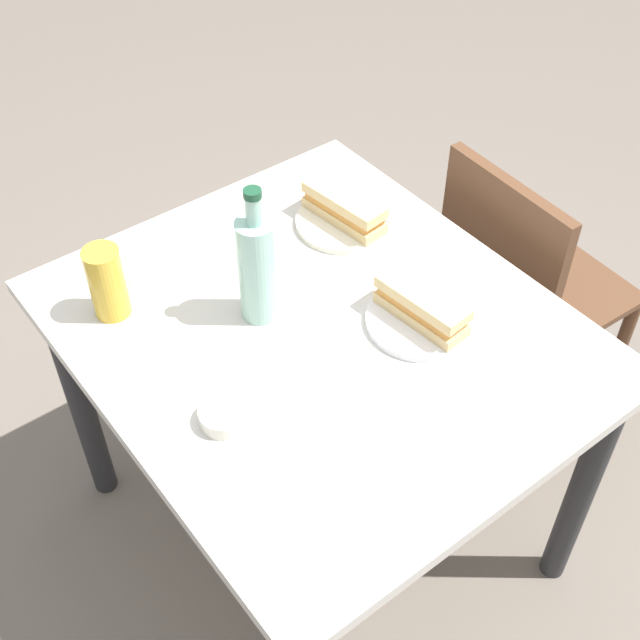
{
  "coord_description": "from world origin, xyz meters",
  "views": [
    {
      "loc": [
        0.93,
        -0.72,
        1.93
      ],
      "look_at": [
        0.0,
        0.0,
        0.76
      ],
      "focal_mm": 46.87,
      "sensor_mm": 36.0,
      "label": 1
    }
  ],
  "objects_px": {
    "plate_near": "(420,321)",
    "baguette_sandwich_far": "(344,207)",
    "knife_near": "(433,302)",
    "plate_far": "(344,222)",
    "baguette_sandwich_near": "(422,306)",
    "dining_table": "(320,365)",
    "beer_glass": "(107,282)",
    "knife_far": "(355,207)",
    "chair_far": "(518,287)",
    "water_bottle": "(258,267)",
    "olive_bowl": "(224,415)"
  },
  "relations": [
    {
      "from": "plate_near",
      "to": "knife_near",
      "type": "height_order",
      "value": "knife_near"
    },
    {
      "from": "chair_far",
      "to": "olive_bowl",
      "type": "bearing_deg",
      "value": -84.6
    },
    {
      "from": "knife_near",
      "to": "dining_table",
      "type": "bearing_deg",
      "value": -114.21
    },
    {
      "from": "dining_table",
      "to": "knife_near",
      "type": "distance_m",
      "value": 0.27
    },
    {
      "from": "baguette_sandwich_far",
      "to": "knife_far",
      "type": "relative_size",
      "value": 1.24
    },
    {
      "from": "chair_far",
      "to": "olive_bowl",
      "type": "height_order",
      "value": "chair_far"
    },
    {
      "from": "dining_table",
      "to": "baguette_sandwich_far",
      "type": "xyz_separation_m",
      "value": [
        -0.23,
        0.24,
        0.16
      ]
    },
    {
      "from": "plate_far",
      "to": "water_bottle",
      "type": "height_order",
      "value": "water_bottle"
    },
    {
      "from": "beer_glass",
      "to": "knife_far",
      "type": "bearing_deg",
      "value": 85.33
    },
    {
      "from": "dining_table",
      "to": "knife_near",
      "type": "relative_size",
      "value": 5.71
    },
    {
      "from": "chair_far",
      "to": "knife_near",
      "type": "relative_size",
      "value": 4.71
    },
    {
      "from": "baguette_sandwich_far",
      "to": "beer_glass",
      "type": "height_order",
      "value": "beer_glass"
    },
    {
      "from": "dining_table",
      "to": "baguette_sandwich_near",
      "type": "height_order",
      "value": "baguette_sandwich_near"
    },
    {
      "from": "dining_table",
      "to": "plate_far",
      "type": "relative_size",
      "value": 4.66
    },
    {
      "from": "beer_glass",
      "to": "knife_near",
      "type": "bearing_deg",
      "value": 53.24
    },
    {
      "from": "dining_table",
      "to": "baguette_sandwich_far",
      "type": "distance_m",
      "value": 0.37
    },
    {
      "from": "baguette_sandwich_far",
      "to": "knife_near",
      "type": "bearing_deg",
      "value": -4.78
    },
    {
      "from": "plate_far",
      "to": "baguette_sandwich_far",
      "type": "distance_m",
      "value": 0.04
    },
    {
      "from": "plate_far",
      "to": "knife_far",
      "type": "bearing_deg",
      "value": 109.92
    },
    {
      "from": "baguette_sandwich_near",
      "to": "knife_near",
      "type": "distance_m",
      "value": 0.06
    },
    {
      "from": "plate_near",
      "to": "baguette_sandwich_far",
      "type": "distance_m",
      "value": 0.35
    },
    {
      "from": "chair_far",
      "to": "baguette_sandwich_far",
      "type": "relative_size",
      "value": 3.99
    },
    {
      "from": "dining_table",
      "to": "knife_near",
      "type": "xyz_separation_m",
      "value": [
        0.1,
        0.22,
        0.13
      ]
    },
    {
      "from": "water_bottle",
      "to": "olive_bowl",
      "type": "distance_m",
      "value": 0.3
    },
    {
      "from": "chair_far",
      "to": "water_bottle",
      "type": "xyz_separation_m",
      "value": [
        -0.1,
        -0.71,
        0.38
      ]
    },
    {
      "from": "chair_far",
      "to": "plate_near",
      "type": "bearing_deg",
      "value": -76.08
    },
    {
      "from": "plate_near",
      "to": "baguette_sandwich_far",
      "type": "bearing_deg",
      "value": 167.23
    },
    {
      "from": "dining_table",
      "to": "plate_near",
      "type": "xyz_separation_m",
      "value": [
        0.11,
        0.17,
        0.12
      ]
    },
    {
      "from": "plate_near",
      "to": "knife_near",
      "type": "xyz_separation_m",
      "value": [
        -0.02,
        0.05,
        0.01
      ]
    },
    {
      "from": "baguette_sandwich_near",
      "to": "baguette_sandwich_far",
      "type": "xyz_separation_m",
      "value": [
        -0.34,
        0.08,
        0.0
      ]
    },
    {
      "from": "water_bottle",
      "to": "baguette_sandwich_near",
      "type": "bearing_deg",
      "value": 47.0
    },
    {
      "from": "plate_far",
      "to": "knife_near",
      "type": "bearing_deg",
      "value": -4.78
    },
    {
      "from": "knife_far",
      "to": "plate_near",
      "type": "bearing_deg",
      "value": -18.91
    },
    {
      "from": "baguette_sandwich_near",
      "to": "water_bottle",
      "type": "distance_m",
      "value": 0.33
    },
    {
      "from": "knife_near",
      "to": "water_bottle",
      "type": "bearing_deg",
      "value": -125.45
    },
    {
      "from": "plate_near",
      "to": "olive_bowl",
      "type": "xyz_separation_m",
      "value": [
        -0.03,
        -0.45,
        0.01
      ]
    },
    {
      "from": "baguette_sandwich_far",
      "to": "olive_bowl",
      "type": "relative_size",
      "value": 2.32
    },
    {
      "from": "dining_table",
      "to": "plate_far",
      "type": "xyz_separation_m",
      "value": [
        -0.23,
        0.24,
        0.12
      ]
    },
    {
      "from": "baguette_sandwich_near",
      "to": "knife_far",
      "type": "relative_size",
      "value": 1.19
    },
    {
      "from": "knife_near",
      "to": "baguette_sandwich_near",
      "type": "bearing_deg",
      "value": -71.84
    },
    {
      "from": "knife_near",
      "to": "plate_far",
      "type": "relative_size",
      "value": 0.82
    },
    {
      "from": "baguette_sandwich_near",
      "to": "knife_near",
      "type": "relative_size",
      "value": 1.14
    },
    {
      "from": "plate_near",
      "to": "water_bottle",
      "type": "bearing_deg",
      "value": -133.0
    },
    {
      "from": "water_bottle",
      "to": "olive_bowl",
      "type": "relative_size",
      "value": 3.33
    },
    {
      "from": "plate_far",
      "to": "dining_table",
      "type": "bearing_deg",
      "value": -46.93
    },
    {
      "from": "baguette_sandwich_far",
      "to": "olive_bowl",
      "type": "height_order",
      "value": "baguette_sandwich_far"
    },
    {
      "from": "knife_near",
      "to": "beer_glass",
      "type": "relative_size",
      "value": 1.13
    },
    {
      "from": "beer_glass",
      "to": "baguette_sandwich_near",
      "type": "bearing_deg",
      "value": 49.26
    },
    {
      "from": "chair_far",
      "to": "plate_near",
      "type": "height_order",
      "value": "chair_far"
    },
    {
      "from": "plate_far",
      "to": "baguette_sandwich_far",
      "type": "bearing_deg",
      "value": 0.0
    }
  ]
}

